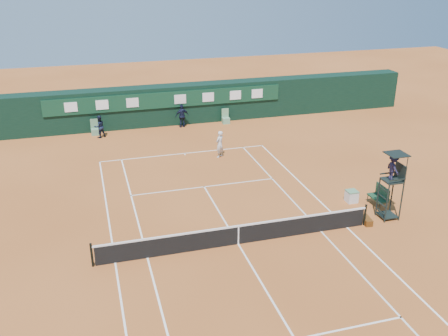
{
  "coord_description": "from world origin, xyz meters",
  "views": [
    {
      "loc": [
        -6.0,
        -18.55,
        11.9
      ],
      "look_at": [
        1.05,
        6.0,
        1.2
      ],
      "focal_mm": 40.0,
      "sensor_mm": 36.0,
      "label": 1
    }
  ],
  "objects_px": {
    "tennis_net": "(238,234)",
    "cooler": "(352,196)",
    "player": "(220,144)",
    "player_bench": "(380,195)",
    "umpire_chair": "(393,172)"
  },
  "relations": [
    {
      "from": "umpire_chair",
      "to": "tennis_net",
      "type": "bearing_deg",
      "value": -177.55
    },
    {
      "from": "umpire_chair",
      "to": "player_bench",
      "type": "height_order",
      "value": "umpire_chair"
    },
    {
      "from": "player_bench",
      "to": "cooler",
      "type": "bearing_deg",
      "value": 145.61
    },
    {
      "from": "tennis_net",
      "to": "cooler",
      "type": "xyz_separation_m",
      "value": [
        7.06,
        2.42,
        -0.18
      ]
    },
    {
      "from": "cooler",
      "to": "player",
      "type": "bearing_deg",
      "value": 121.2
    },
    {
      "from": "player_bench",
      "to": "tennis_net",
      "type": "bearing_deg",
      "value": -168.79
    },
    {
      "from": "tennis_net",
      "to": "cooler",
      "type": "relative_size",
      "value": 20.0
    },
    {
      "from": "player_bench",
      "to": "player",
      "type": "relative_size",
      "value": 0.68
    },
    {
      "from": "player_bench",
      "to": "player",
      "type": "bearing_deg",
      "value": 124.26
    },
    {
      "from": "tennis_net",
      "to": "player",
      "type": "height_order",
      "value": "player"
    },
    {
      "from": "umpire_chair",
      "to": "cooler",
      "type": "height_order",
      "value": "umpire_chair"
    },
    {
      "from": "player",
      "to": "umpire_chair",
      "type": "bearing_deg",
      "value": 80.04
    },
    {
      "from": "umpire_chair",
      "to": "player",
      "type": "xyz_separation_m",
      "value": [
        -5.79,
        10.29,
        -1.57
      ]
    },
    {
      "from": "cooler",
      "to": "player",
      "type": "height_order",
      "value": "player"
    },
    {
      "from": "tennis_net",
      "to": "player",
      "type": "xyz_separation_m",
      "value": [
        2.09,
        10.63,
        0.38
      ]
    }
  ]
}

